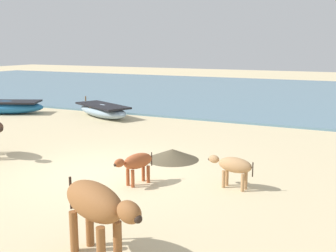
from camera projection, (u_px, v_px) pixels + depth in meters
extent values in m
plane|color=beige|center=(102.00, 173.00, 9.29)|extent=(80.00, 80.00, 0.00)
cube|color=slate|center=(270.00, 93.00, 24.41)|extent=(60.00, 20.00, 0.08)
ellipsoid|color=#1E669E|center=(6.00, 107.00, 17.35)|extent=(3.31, 2.29, 0.53)
cube|color=black|center=(5.00, 102.00, 17.30)|extent=(2.96, 2.11, 0.07)
cube|color=olive|center=(0.00, 104.00, 17.32)|extent=(0.49, 0.89, 0.04)
ellipsoid|color=#8CA5B7|center=(103.00, 111.00, 16.50)|extent=(3.19, 2.25, 0.50)
cube|color=black|center=(102.00, 105.00, 16.46)|extent=(2.85, 2.07, 0.07)
cube|color=olive|center=(100.00, 107.00, 16.65)|extent=(0.49, 0.84, 0.04)
cylinder|color=olive|center=(86.00, 99.00, 17.51)|extent=(0.06, 0.06, 0.20)
sphere|color=#2D2119|center=(1.00, 129.00, 9.87)|extent=(0.13, 0.13, 0.10)
ellipsoid|color=tan|center=(235.00, 165.00, 8.22)|extent=(0.73, 0.37, 0.31)
ellipsoid|color=tan|center=(214.00, 159.00, 8.47)|extent=(0.25, 0.17, 0.17)
sphere|color=#2D2119|center=(209.00, 159.00, 8.53)|extent=(0.07, 0.07, 0.06)
cylinder|color=tan|center=(224.00, 179.00, 8.33)|extent=(0.07, 0.07, 0.35)
cylinder|color=tan|center=(227.00, 177.00, 8.46)|extent=(0.07, 0.07, 0.35)
cylinder|color=tan|center=(243.00, 183.00, 8.11)|extent=(0.07, 0.07, 0.35)
cylinder|color=tan|center=(246.00, 181.00, 8.23)|extent=(0.07, 0.07, 0.35)
cylinder|color=#2D2119|center=(253.00, 170.00, 8.03)|extent=(0.02, 0.02, 0.29)
ellipsoid|color=#9E4C28|center=(138.00, 161.00, 8.48)|extent=(0.51, 0.77, 0.31)
ellipsoid|color=#9E4C28|center=(119.00, 163.00, 8.15)|extent=(0.21, 0.27, 0.17)
sphere|color=#2D2119|center=(115.00, 165.00, 8.08)|extent=(0.08, 0.08, 0.06)
cylinder|color=#9E4C28|center=(133.00, 179.00, 8.35)|extent=(0.07, 0.07, 0.36)
cylinder|color=#9E4C28|center=(128.00, 177.00, 8.46)|extent=(0.07, 0.07, 0.36)
cylinder|color=#9E4C28|center=(148.00, 174.00, 8.63)|extent=(0.07, 0.07, 0.36)
cylinder|color=#9E4C28|center=(143.00, 173.00, 8.74)|extent=(0.07, 0.07, 0.36)
cylinder|color=#2D2119|center=(152.00, 159.00, 8.75)|extent=(0.02, 0.02, 0.29)
ellipsoid|color=brown|center=(94.00, 201.00, 5.47)|extent=(1.25, 0.87, 0.51)
ellipsoid|color=brown|center=(129.00, 212.00, 4.90)|extent=(0.44, 0.36, 0.27)
sphere|color=#2D2119|center=(138.00, 219.00, 4.78)|extent=(0.14, 0.14, 0.11)
cylinder|color=brown|center=(118.00, 243.00, 5.41)|extent=(0.12, 0.12, 0.58)
cylinder|color=brown|center=(101.00, 249.00, 5.24)|extent=(0.12, 0.12, 0.58)
cylinder|color=brown|center=(90.00, 226.00, 5.90)|extent=(0.12, 0.12, 0.58)
cylinder|color=brown|center=(74.00, 231.00, 5.73)|extent=(0.12, 0.12, 0.58)
cylinder|color=#2D2119|center=(71.00, 193.00, 5.93)|extent=(0.04, 0.04, 0.47)
cone|color=brown|center=(172.00, 154.00, 10.38)|extent=(1.86, 1.86, 0.27)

